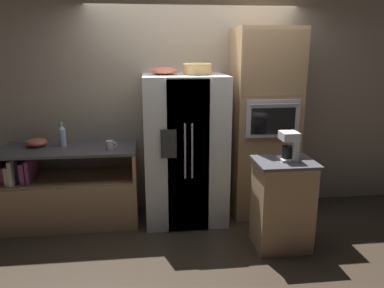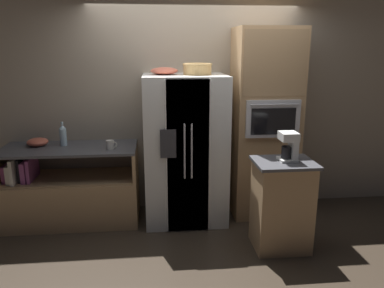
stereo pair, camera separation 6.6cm
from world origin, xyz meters
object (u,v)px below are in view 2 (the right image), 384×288
Objects in this scene: refrigerator at (185,149)px; wall_oven at (264,124)px; coffee_maker at (290,145)px; mug at (110,145)px; wicker_basket at (197,68)px; fruit_bowl at (164,71)px; mixing_bowl at (38,142)px; bottle_tall at (63,135)px.

refrigerator is 1.00m from wall_oven.
mug is at bearing 159.03° from coffee_maker.
wicker_basket is 0.37m from fruit_bowl.
mug is 0.89m from mixing_bowl.
bottle_tall is 2.23× the size of mug.
refrigerator is 1.71m from mixing_bowl.
coffee_maker is at bearing -19.10° from mixing_bowl.
fruit_bowl is 1.11× the size of bottle_tall.
coffee_maker is (1.82, -0.70, 0.13)m from mug.
refrigerator is at bearing -5.09° from mixing_bowl.
wall_oven reaches higher than coffee_maker.
wall_oven is (0.96, 0.08, 0.27)m from refrigerator.
fruit_bowl is at bearing -3.10° from bottle_tall.
refrigerator is 0.77× the size of wall_oven.
mixing_bowl is (-2.67, 0.07, -0.17)m from wall_oven.
bottle_tall is at bearing 178.67° from wall_oven.
mixing_bowl is (-1.85, 0.13, -0.83)m from wicker_basket.
mixing_bowl is (-1.70, 0.15, 0.09)m from refrigerator.
wicker_basket reaches higher than bottle_tall.
wicker_basket is 1.34m from coffee_maker.
wicker_basket is 1.38× the size of mixing_bowl.
mug is 0.44× the size of coffee_maker.
mug is at bearing -174.82° from refrigerator.
bottle_tall is 0.31m from mixing_bowl.
wall_oven is 2.37m from bottle_tall.
mixing_bowl is at bearing 174.91° from refrigerator.
coffee_maker is at bearing -38.62° from refrigerator.
mug is 0.52× the size of mixing_bowl.
wicker_basket is (-0.82, -0.06, 0.66)m from wall_oven.
bottle_tall reaches higher than mug.
wicker_basket is 2.65× the size of mug.
mug is at bearing -21.03° from bottle_tall.
fruit_bowl is at bearing 13.60° from mug.
fruit_bowl is (-1.19, -0.01, 0.64)m from wall_oven.
mug is at bearing -166.40° from fruit_bowl.
refrigerator is at bearing -171.05° from wicker_basket.
coffee_maker is (2.67, -0.93, 0.13)m from mixing_bowl.
bottle_tall is at bearing 176.90° from fruit_bowl.
wicker_basket reaches higher than coffee_maker.
refrigerator is 0.94m from wicker_basket.
mixing_bowl is at bearing 176.00° from wicker_basket.
wall_oven is at bearing 4.22° from wicker_basket.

